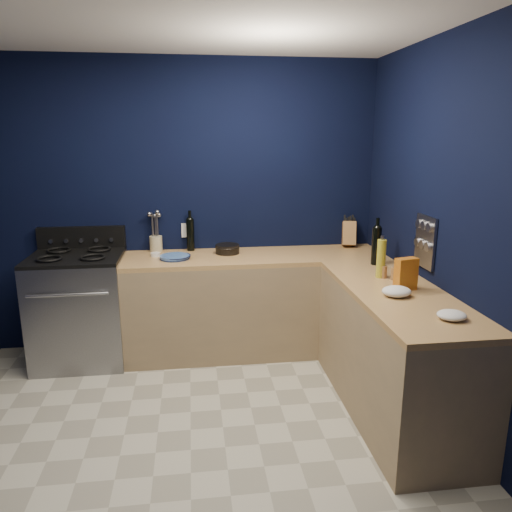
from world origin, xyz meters
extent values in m
cube|color=#B6B19F|center=(0.00, 0.00, -0.01)|extent=(3.50, 3.50, 0.02)
cube|color=black|center=(0.00, 1.76, 1.30)|extent=(3.50, 0.02, 2.60)
cube|color=black|center=(1.76, 0.00, 1.30)|extent=(0.02, 3.50, 2.60)
cube|color=black|center=(0.00, -1.76, 1.30)|extent=(3.50, 0.02, 2.60)
cube|color=#957B58|center=(0.60, 1.44, 0.43)|extent=(2.30, 0.63, 0.86)
cube|color=olive|center=(0.60, 1.44, 0.88)|extent=(2.30, 0.63, 0.04)
cube|color=#957B58|center=(1.44, 0.29, 0.43)|extent=(0.63, 1.67, 0.86)
cube|color=olive|center=(1.44, 0.29, 0.88)|extent=(0.63, 1.67, 0.04)
cube|color=gray|center=(-0.93, 1.42, 0.46)|extent=(0.76, 0.66, 0.92)
cube|color=black|center=(-0.93, 1.10, 0.45)|extent=(0.59, 0.02, 0.42)
cube|color=black|center=(-0.93, 1.42, 0.94)|extent=(0.76, 0.66, 0.03)
cube|color=black|center=(-0.93, 1.72, 1.04)|extent=(0.76, 0.06, 0.20)
cube|color=gray|center=(1.74, 0.55, 1.18)|extent=(0.02, 0.28, 0.38)
cube|color=white|center=(0.00, 1.74, 1.08)|extent=(0.09, 0.02, 0.13)
cylinder|color=#394CA0|center=(-0.10, 1.39, 0.92)|extent=(0.29, 0.29, 0.03)
cylinder|color=white|center=(-0.27, 1.50, 0.92)|extent=(0.09, 0.09, 0.03)
cylinder|color=beige|center=(-0.28, 1.69, 0.97)|extent=(0.13, 0.13, 0.14)
cylinder|color=black|center=(0.03, 1.69, 1.05)|extent=(0.09, 0.09, 0.29)
cylinder|color=black|center=(0.36, 1.53, 0.94)|extent=(0.24, 0.24, 0.08)
cube|color=olive|center=(1.54, 1.69, 1.01)|extent=(0.18, 0.29, 0.28)
cylinder|color=black|center=(1.54, 0.99, 1.05)|extent=(0.08, 0.08, 0.31)
cylinder|color=#ABA528|center=(1.44, 0.62, 1.04)|extent=(0.07, 0.07, 0.29)
cylinder|color=olive|center=(1.46, 0.60, 0.95)|extent=(0.05, 0.05, 0.10)
cylinder|color=olive|center=(1.51, 0.55, 0.95)|extent=(0.06, 0.06, 0.09)
cube|color=#A61C13|center=(1.49, 0.31, 1.01)|extent=(0.16, 0.11, 0.22)
ellipsoid|color=white|center=(1.38, 0.19, 0.93)|extent=(0.20, 0.17, 0.07)
ellipsoid|color=white|center=(1.53, -0.25, 0.93)|extent=(0.21, 0.20, 0.05)
camera|label=1|loc=(0.05, -2.73, 1.94)|focal=34.26mm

